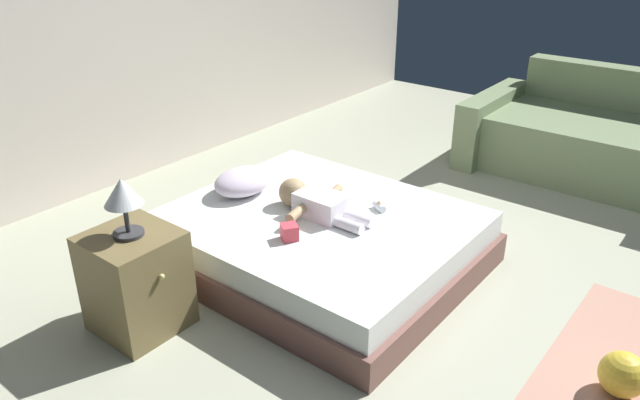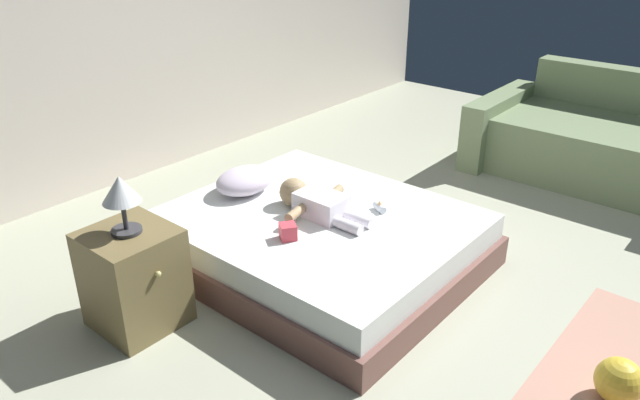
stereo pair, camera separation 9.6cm
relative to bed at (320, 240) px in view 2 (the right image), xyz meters
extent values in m
plane|color=#A8AB92|center=(0.07, -0.92, -0.16)|extent=(8.00, 8.00, 0.00)
cube|color=brown|center=(0.00, 0.00, -0.07)|extent=(1.49, 1.75, 0.18)
cube|color=white|center=(0.00, 0.00, 0.09)|extent=(1.43, 1.68, 0.15)
ellipsoid|color=silver|center=(-0.06, 0.58, 0.25)|extent=(0.40, 0.31, 0.16)
cube|color=white|center=(0.00, -0.01, 0.24)|extent=(0.20, 0.30, 0.14)
sphere|color=tan|center=(0.00, 0.21, 0.26)|extent=(0.17, 0.17, 0.17)
cylinder|color=tan|center=(-0.17, 0.04, 0.24)|extent=(0.17, 0.09, 0.06)
cylinder|color=tan|center=(0.18, 0.04, 0.24)|extent=(0.17, 0.09, 0.06)
cylinder|color=white|center=(-0.05, -0.24, 0.20)|extent=(0.06, 0.19, 0.06)
cylinder|color=white|center=(0.05, -0.24, 0.20)|extent=(0.06, 0.19, 0.06)
cube|color=#3292E5|center=(0.22, 0.18, 0.18)|extent=(0.04, 0.13, 0.01)
cube|color=white|center=(0.20, 0.24, 0.19)|extent=(0.02, 0.03, 0.01)
cube|color=gray|center=(2.42, -0.85, 0.06)|extent=(0.91, 1.49, 0.46)
cube|color=gray|center=(2.97, -0.85, 0.23)|extent=(0.21, 1.48, 0.80)
cube|color=gray|center=(2.41, -0.01, 0.12)|extent=(1.10, 0.21, 0.56)
cube|color=brown|center=(-1.06, 0.35, 0.11)|extent=(0.42, 0.42, 0.54)
sphere|color=tan|center=(-1.06, 0.13, 0.22)|extent=(0.03, 0.03, 0.03)
cylinder|color=#333338|center=(-1.06, 0.35, 0.39)|extent=(0.15, 0.15, 0.02)
cylinder|color=#333338|center=(-1.06, 0.35, 0.47)|extent=(0.02, 0.02, 0.15)
cone|color=silver|center=(-1.06, 0.35, 0.61)|extent=(0.19, 0.19, 0.13)
sphere|color=gold|center=(-0.04, -1.75, -0.05)|extent=(0.21, 0.21, 0.21)
cube|color=#DF414E|center=(-0.33, -0.05, 0.22)|extent=(0.12, 0.12, 0.09)
cylinder|color=white|center=(0.28, -0.24, 0.19)|extent=(0.09, 0.11, 0.05)
cone|color=#E3BB77|center=(0.28, -0.24, 0.23)|extent=(0.03, 0.03, 0.02)
camera|label=1|loc=(-2.51, -1.99, 1.82)|focal=33.93mm
camera|label=2|loc=(-2.45, -2.07, 1.82)|focal=33.93mm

